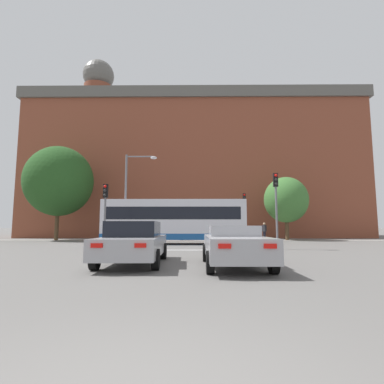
# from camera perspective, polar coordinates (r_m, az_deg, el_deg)

# --- Properties ---
(stop_line_strip) EXTENTS (7.70, 0.30, 0.01)m
(stop_line_strip) POSITION_cam_1_polar(r_m,az_deg,el_deg) (16.83, -0.82, -10.99)
(stop_line_strip) COLOR silver
(stop_line_strip) RESTS_ON ground_plane
(far_pavement) EXTENTS (68.56, 2.50, 0.01)m
(far_pavement) POSITION_cam_1_polar(r_m,az_deg,el_deg) (28.65, -0.26, -9.14)
(far_pavement) COLOR gray
(far_pavement) RESTS_ON ground_plane
(brick_civic_building) EXTENTS (40.67, 14.03, 24.33)m
(brick_civic_building) POSITION_cam_1_polar(r_m,az_deg,el_deg) (40.19, 0.16, 4.30)
(brick_civic_building) COLOR brown
(brick_civic_building) RESTS_ON ground_plane
(car_saloon_left) EXTENTS (2.14, 4.95, 1.48)m
(car_saloon_left) POSITION_cam_1_polar(r_m,az_deg,el_deg) (10.84, -10.93, -9.36)
(car_saloon_left) COLOR #9E9EA3
(car_saloon_left) RESTS_ON ground_plane
(car_roadster_right) EXTENTS (1.99, 4.81, 1.33)m
(car_roadster_right) POSITION_cam_1_polar(r_m,az_deg,el_deg) (10.04, 8.06, -10.01)
(car_roadster_right) COLOR #9E9EA3
(car_roadster_right) RESTS_ON ground_plane
(bus_crossing_lead) EXTENTS (10.43, 2.70, 3.24)m
(bus_crossing_lead) POSITION_cam_1_polar(r_m,az_deg,el_deg) (22.50, -3.39, -5.42)
(bus_crossing_lead) COLOR silver
(bus_crossing_lead) RESTS_ON ground_plane
(traffic_light_near_right) EXTENTS (0.26, 0.31, 4.41)m
(traffic_light_near_right) POSITION_cam_1_polar(r_m,az_deg,el_deg) (18.09, 15.73, -1.08)
(traffic_light_near_right) COLOR slate
(traffic_light_near_right) RESTS_ON ground_plane
(traffic_light_far_right) EXTENTS (0.26, 0.31, 4.34)m
(traffic_light_far_right) POSITION_cam_1_polar(r_m,az_deg,el_deg) (28.09, 9.97, -3.17)
(traffic_light_far_right) COLOR slate
(traffic_light_far_right) RESTS_ON ground_plane
(traffic_light_near_left) EXTENTS (0.26, 0.31, 3.80)m
(traffic_light_near_left) POSITION_cam_1_polar(r_m,az_deg,el_deg) (18.45, -16.23, -2.34)
(traffic_light_near_left) COLOR slate
(traffic_light_near_left) RESTS_ON ground_plane
(street_lamp_junction) EXTENTS (2.44, 0.36, 6.82)m
(street_lamp_junction) POSITION_cam_1_polar(r_m,az_deg,el_deg) (23.34, -11.43, 0.78)
(street_lamp_junction) COLOR slate
(street_lamp_junction) RESTS_ON ground_plane
(pedestrian_waiting) EXTENTS (0.44, 0.31, 1.77)m
(pedestrian_waiting) POSITION_cam_1_polar(r_m,az_deg,el_deg) (29.45, 5.63, -7.02)
(pedestrian_waiting) COLOR #333851
(pedestrian_waiting) RESTS_ON ground_plane
(pedestrian_walking_east) EXTENTS (0.45, 0.32, 1.59)m
(pedestrian_walking_east) POSITION_cam_1_polar(r_m,az_deg,el_deg) (28.15, -2.05, -7.31)
(pedestrian_walking_east) COLOR #333851
(pedestrian_walking_east) RESTS_ON ground_plane
(pedestrian_walking_west) EXTENTS (0.37, 0.46, 1.66)m
(pedestrian_walking_west) POSITION_cam_1_polar(r_m,az_deg,el_deg) (30.16, 13.62, -7.00)
(pedestrian_walking_west) COLOR black
(pedestrian_walking_west) RESTS_ON ground_plane
(tree_by_building) EXTENTS (6.37, 6.37, 8.96)m
(tree_by_building) POSITION_cam_1_polar(r_m,az_deg,el_deg) (31.39, -24.00, 1.91)
(tree_by_building) COLOR #4C3823
(tree_by_building) RESTS_ON ground_plane
(tree_kerbside) EXTENTS (4.17, 4.17, 6.03)m
(tree_kerbside) POSITION_cam_1_polar(r_m,az_deg,el_deg) (30.11, 17.47, -1.43)
(tree_kerbside) COLOR #4C3823
(tree_kerbside) RESTS_ON ground_plane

